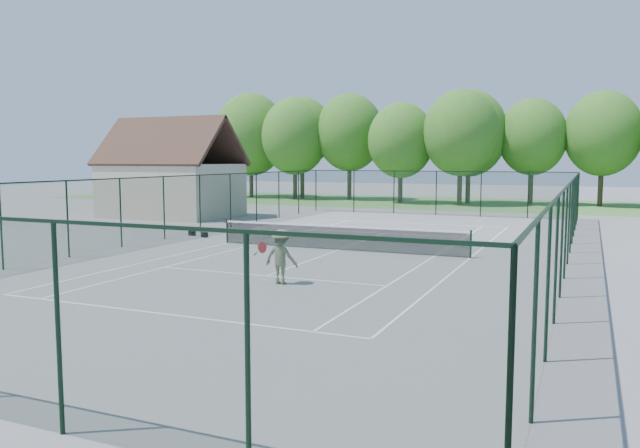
# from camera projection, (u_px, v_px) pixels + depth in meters

# --- Properties ---
(ground) EXTENTS (140.00, 140.00, 0.00)m
(ground) POSITION_uv_depth(u_px,v_px,m) (339.00, 250.00, 26.35)
(ground) COLOR gray
(ground) RESTS_ON ground
(grass_far) EXTENTS (80.00, 16.00, 0.01)m
(grass_far) POSITION_uv_depth(u_px,v_px,m) (467.00, 203.00, 53.73)
(grass_far) COLOR #50863C
(grass_far) RESTS_ON ground
(court_lines) EXTENTS (11.05, 23.85, 0.01)m
(court_lines) POSITION_uv_depth(u_px,v_px,m) (339.00, 250.00, 26.35)
(court_lines) COLOR white
(court_lines) RESTS_ON ground
(tennis_net) EXTENTS (11.08, 0.08, 1.10)m
(tennis_net) POSITION_uv_depth(u_px,v_px,m) (339.00, 237.00, 26.29)
(tennis_net) COLOR black
(tennis_net) RESTS_ON ground
(fence_enclosure) EXTENTS (18.05, 36.05, 3.02)m
(fence_enclosure) POSITION_uv_depth(u_px,v_px,m) (339.00, 213.00, 26.19)
(fence_enclosure) COLOR #173822
(fence_enclosure) RESTS_ON ground
(utility_building) EXTENTS (8.60, 6.27, 6.63)m
(utility_building) POSITION_uv_depth(u_px,v_px,m) (171.00, 170.00, 41.48)
(utility_building) COLOR beige
(utility_building) RESTS_ON ground
(tree_line_far) EXTENTS (39.40, 6.40, 9.70)m
(tree_line_far) POSITION_uv_depth(u_px,v_px,m) (469.00, 133.00, 53.10)
(tree_line_far) COLOR #433624
(tree_line_far) RESTS_ON ground
(sports_bag_a) EXTENTS (0.40, 0.31, 0.28)m
(sports_bag_a) POSITION_uv_depth(u_px,v_px,m) (192.00, 233.00, 31.29)
(sports_bag_a) COLOR black
(sports_bag_a) RESTS_ON ground
(sports_bag_b) EXTENTS (0.37, 0.29, 0.25)m
(sports_bag_b) POSITION_uv_depth(u_px,v_px,m) (205.00, 235.00, 30.59)
(sports_bag_b) COLOR black
(sports_bag_b) RESTS_ON ground
(tennis_player) EXTENTS (2.06, 0.95, 1.69)m
(tennis_player) POSITION_uv_depth(u_px,v_px,m) (281.00, 257.00, 19.15)
(tennis_player) COLOR #575C41
(tennis_player) RESTS_ON ground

